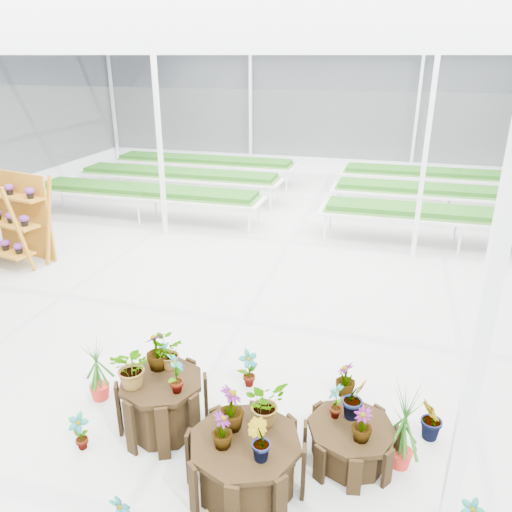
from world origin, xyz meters
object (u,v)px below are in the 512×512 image
(plinth_tall, at_px, (163,404))
(shelf_rack, at_px, (7,220))
(plinth_low, at_px, (350,442))
(plinth_mid, at_px, (245,464))

(plinth_tall, distance_m, shelf_rack, 6.78)
(plinth_tall, relative_size, shelf_rack, 0.54)
(shelf_rack, bearing_deg, plinth_low, -14.28)
(plinth_tall, xyz_separation_m, shelf_rack, (-5.46, 3.98, 0.60))
(shelf_rack, bearing_deg, plinth_tall, -23.51)
(plinth_mid, height_order, shelf_rack, shelf_rack)
(plinth_tall, height_order, plinth_low, plinth_tall)
(plinth_low, bearing_deg, plinth_mid, -145.01)
(plinth_tall, distance_m, plinth_low, 2.21)
(plinth_mid, bearing_deg, plinth_tall, 153.43)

